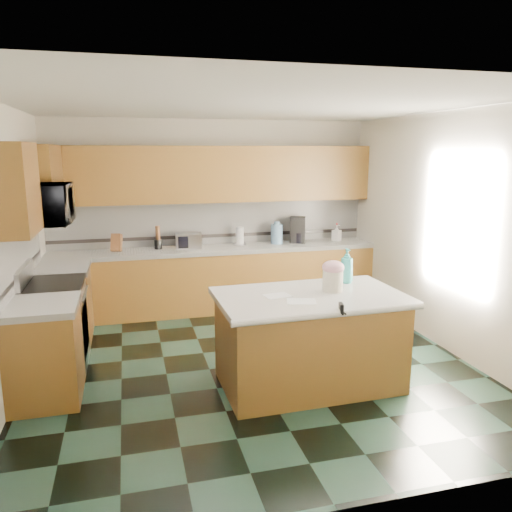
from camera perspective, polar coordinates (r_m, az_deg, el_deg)
name	(u,v)px	position (r m, az deg, el deg)	size (l,w,h in m)	color
floor	(251,365)	(5.50, -0.61, -12.32)	(4.60, 4.60, 0.00)	black
ceiling	(250,104)	(5.04, -0.68, 16.96)	(4.60, 4.60, 0.00)	white
wall_back	(212,214)	(7.35, -5.02, 4.76)	(4.60, 0.04, 2.70)	silver
wall_front	(347,310)	(2.96, 10.31, -6.09)	(4.60, 0.04, 2.70)	silver
wall_left	(3,253)	(5.08, -26.98, 0.31)	(0.04, 4.60, 2.70)	silver
wall_right	(448,232)	(6.08, 21.12, 2.52)	(0.04, 4.60, 2.70)	silver
back_base_cab	(217,281)	(7.21, -4.47, -2.82)	(4.60, 0.60, 0.86)	#3D2511
back_countertop	(217,249)	(7.11, -4.52, 0.77)	(4.60, 0.64, 0.06)	white
back_upper_cab	(214,174)	(7.11, -4.86, 9.30)	(4.60, 0.33, 0.78)	#3D2511
back_backsplash	(213,222)	(7.33, -4.97, 3.84)	(4.60, 0.02, 0.63)	silver
back_accent_band	(213,236)	(7.35, -4.93, 2.33)	(4.60, 0.01, 0.05)	black
left_base_cab_rear	(64,306)	(6.47, -21.08, -5.32)	(0.60, 0.82, 0.86)	#3D2511
left_counter_rear	(61,269)	(6.36, -21.38, -1.35)	(0.64, 0.82, 0.06)	white
left_base_cab_front	(45,355)	(5.04, -22.95, -10.34)	(0.60, 0.72, 0.86)	#3D2511
left_counter_front	(41,307)	(4.89, -23.38, -5.32)	(0.64, 0.72, 0.06)	white
left_backsplash	(20,253)	(5.62, -25.40, 0.27)	(0.02, 2.30, 0.63)	silver
left_accent_band	(22,272)	(5.66, -25.16, -1.67)	(0.01, 2.30, 0.05)	black
left_upper_cab_rear	(43,179)	(6.37, -23.18, 8.11)	(0.33, 1.09, 0.78)	#3D2511
left_upper_cab_front	(13,189)	(4.73, -26.05, 6.88)	(0.33, 0.72, 0.78)	#3D2511
range_body	(56,327)	(5.72, -21.93, -7.50)	(0.60, 0.76, 0.88)	#B7B7BC
range_oven_door	(85,328)	(5.70, -18.98, -7.77)	(0.02, 0.68, 0.55)	black
range_cooktop	(52,285)	(5.59, -22.29, -3.04)	(0.62, 0.78, 0.04)	black
range_handle	(85,294)	(5.59, -18.94, -4.08)	(0.02, 0.02, 0.66)	#B7B7BC
range_backguard	(24,275)	(5.61, -25.02, -1.97)	(0.06, 0.76, 0.18)	#B7B7BC
microwave	(45,204)	(5.45, -22.98, 5.45)	(0.73, 0.50, 0.41)	#B7B7BC
island_base	(309,343)	(4.95, 6.09, -9.83)	(1.67, 0.96, 0.86)	#3D2511
island_top	(310,297)	(4.80, 6.21, -4.72)	(1.77, 1.06, 0.06)	white
island_bullnose	(332,314)	(4.33, 8.69, -6.62)	(0.06, 0.06, 1.77)	white
treat_jar	(333,281)	(4.90, 8.76, -2.82)	(0.20, 0.20, 0.21)	beige
treat_jar_lid	(333,267)	(4.87, 8.81, -1.29)	(0.22, 0.22, 0.13)	#E9A2B6
treat_jar_knob	(333,263)	(4.86, 8.83, -0.75)	(0.02, 0.02, 0.07)	tan
treat_jar_knob_end_l	(330,263)	(4.84, 8.44, -0.77)	(0.04, 0.04, 0.04)	tan
treat_jar_knob_end_r	(337,262)	(4.87, 9.21, -0.73)	(0.04, 0.04, 0.04)	tan
soap_bottle_island	(347,266)	(5.22, 10.33, -1.10)	(0.14, 0.14, 0.36)	teal
paper_sheet_a	(301,301)	(4.56, 5.22, -5.18)	(0.26, 0.20, 0.00)	white
paper_sheet_b	(277,296)	(4.72, 2.44, -4.54)	(0.24, 0.18, 0.00)	white
clamp_body	(341,308)	(4.37, 9.70, -5.93)	(0.03, 0.10, 0.09)	black
clamp_handle	(344,313)	(4.32, 10.02, -6.41)	(0.02, 0.02, 0.07)	black
knife_block	(117,243)	(7.03, -15.65, 1.47)	(0.13, 0.11, 0.24)	#472814
utensil_crock	(158,244)	(7.07, -11.12, 1.32)	(0.11, 0.11, 0.13)	black
utensil_bundle	(158,233)	(7.05, -11.17, 2.62)	(0.06, 0.06, 0.19)	#472814
toaster_oven	(188,241)	(7.07, -7.73, 1.74)	(0.35, 0.24, 0.21)	#B7B7BC
toaster_oven_door	(189,242)	(6.96, -7.61, 1.58)	(0.31, 0.01, 0.17)	black
paper_towel	(240,236)	(7.24, -1.85, 2.31)	(0.12, 0.12, 0.26)	white
paper_towel_base	(240,244)	(7.27, -1.84, 1.35)	(0.17, 0.17, 0.01)	#B7B7BC
water_jug	(277,234)	(7.34, 2.38, 2.53)	(0.17, 0.17, 0.29)	#5E86AF
water_jug_neck	(277,223)	(7.32, 2.39, 3.79)	(0.08, 0.08, 0.04)	#5E86AF
coffee_maker	(298,230)	(7.46, 4.77, 3.01)	(0.22, 0.25, 0.38)	black
coffee_carafe	(299,238)	(7.42, 4.89, 2.09)	(0.16, 0.16, 0.16)	black
soap_bottle_back	(337,233)	(7.66, 9.20, 2.62)	(0.11, 0.11, 0.25)	white
soap_back_cap	(337,224)	(7.64, 9.23, 3.64)	(0.02, 0.02, 0.03)	red
window_light_proxy	(458,222)	(5.88, 22.11, 3.64)	(0.02, 1.40, 1.10)	white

